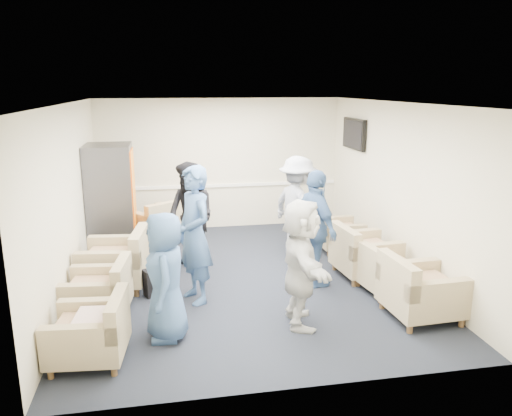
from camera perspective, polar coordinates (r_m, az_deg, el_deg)
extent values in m
plane|color=black|center=(7.92, -1.45, -8.01)|extent=(6.00, 6.00, 0.00)
plane|color=white|center=(7.36, -1.58, 11.91)|extent=(6.00, 6.00, 0.00)
cube|color=beige|center=(10.45, -4.11, 5.02)|extent=(5.00, 0.02, 2.70)
cube|color=beige|center=(4.69, 4.28, -6.11)|extent=(5.00, 0.02, 2.70)
cube|color=beige|center=(7.56, -20.58, 0.74)|extent=(0.02, 6.00, 2.70)
cube|color=beige|center=(8.28, 15.84, 2.19)|extent=(0.02, 6.00, 2.70)
cube|color=white|center=(10.51, -4.05, 2.57)|extent=(4.98, 0.04, 0.06)
cube|color=black|center=(9.79, 11.15, 8.33)|extent=(0.07, 1.00, 0.58)
cube|color=black|center=(9.77, 10.96, 8.33)|extent=(0.01, 0.92, 0.50)
cube|color=#4F4F57|center=(9.82, 11.33, 7.45)|extent=(0.04, 0.10, 0.25)
cube|color=tan|center=(5.92, -18.59, -14.14)|extent=(0.87, 0.87, 0.26)
cube|color=#A47C5A|center=(5.84, -18.73, -12.60)|extent=(0.60, 0.56, 0.09)
cube|color=tan|center=(5.71, -15.55, -11.43)|extent=(0.21, 0.80, 0.37)
cube|color=tan|center=(6.92, -17.71, -9.85)|extent=(0.89, 0.89, 0.27)
cube|color=#A47C5A|center=(6.85, -17.82, -8.47)|extent=(0.61, 0.58, 0.09)
cube|color=tan|center=(6.72, -15.10, -7.38)|extent=(0.22, 0.82, 0.38)
cube|color=tan|center=(7.80, -15.85, -6.68)|extent=(1.04, 1.04, 0.31)
cube|color=#A47C5A|center=(7.73, -15.95, -5.23)|extent=(0.72, 0.68, 0.11)
cube|color=tan|center=(7.60, -13.17, -4.08)|extent=(0.27, 0.94, 0.44)
cube|color=tan|center=(6.91, 18.39, -9.70)|extent=(0.93, 0.93, 0.29)
cube|color=#A47C5A|center=(6.84, 18.52, -8.17)|extent=(0.64, 0.60, 0.10)
cube|color=tan|center=(6.60, 15.87, -7.32)|extent=(0.19, 0.89, 0.42)
cube|color=tan|center=(7.61, 14.91, -7.53)|extent=(0.87, 0.87, 0.25)
cube|color=#A47C5A|center=(7.55, 14.99, -6.31)|extent=(0.60, 0.57, 0.09)
cube|color=tan|center=(7.34, 12.93, -5.64)|extent=(0.23, 0.78, 0.36)
cube|color=tan|center=(8.12, 12.36, -5.75)|extent=(0.95, 0.95, 0.29)
cube|color=#A47C5A|center=(8.06, 12.43, -4.44)|extent=(0.66, 0.62, 0.10)
cube|color=tan|center=(7.85, 10.12, -3.63)|extent=(0.22, 0.89, 0.41)
cube|color=tan|center=(9.30, 9.50, -3.34)|extent=(0.76, 0.76, 0.25)
cube|color=#A47C5A|center=(9.25, 9.54, -2.35)|extent=(0.53, 0.49, 0.09)
cube|color=tan|center=(9.11, 7.73, -1.67)|extent=(0.13, 0.75, 0.35)
cube|color=tan|center=(9.78, -11.36, -2.29)|extent=(1.26, 1.26, 0.30)
cube|color=#A47C5A|center=(9.72, -11.41, -1.15)|extent=(0.84, 0.85, 0.11)
cube|color=tan|center=(9.39, -10.12, -0.62)|extent=(0.82, 0.65, 0.42)
cube|color=#4F4F57|center=(9.18, -16.23, 0.90)|extent=(0.77, 0.93, 1.96)
cube|color=#F73005|center=(9.13, -13.79, 1.61)|extent=(0.02, 0.79, 1.57)
cube|color=black|center=(9.33, -13.49, -3.31)|extent=(0.02, 0.46, 0.12)
cube|color=black|center=(7.39, -11.57, -8.32)|extent=(0.33, 0.29, 0.39)
sphere|color=black|center=(7.33, -11.64, -7.04)|extent=(0.20, 0.20, 0.20)
cube|color=beige|center=(5.81, -18.28, -12.03)|extent=(0.37, 0.47, 0.13)
imported|color=#3C5D90|center=(5.98, -10.29, -7.73)|extent=(0.50, 0.76, 1.55)
imported|color=#3C5D90|center=(6.88, -7.05, -3.07)|extent=(0.69, 0.82, 1.92)
imported|color=black|center=(8.05, -7.47, -1.09)|extent=(1.08, 1.09, 1.78)
imported|color=silver|center=(8.69, 4.78, 0.09)|extent=(1.07, 1.32, 1.78)
imported|color=#3C5D90|center=(7.45, 6.79, -2.37)|extent=(0.68, 1.11, 1.76)
imported|color=silver|center=(6.22, 5.16, -6.28)|extent=(0.65, 1.55, 1.63)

